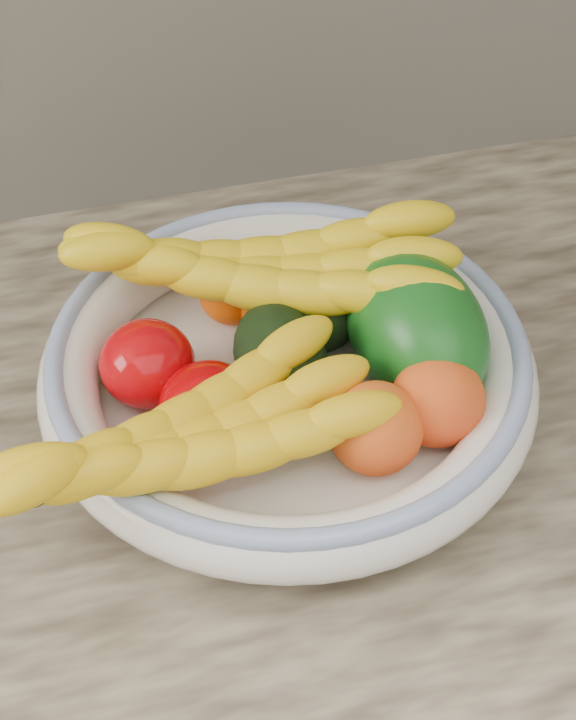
# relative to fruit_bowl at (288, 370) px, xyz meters

# --- Properties ---
(kitchen_counter) EXTENTS (2.44, 0.66, 1.40)m
(kitchen_counter) POSITION_rel_fruit_bowl_xyz_m (0.00, 0.03, -0.48)
(kitchen_counter) COLOR brown
(kitchen_counter) RESTS_ON ground
(fruit_bowl) EXTENTS (0.39, 0.39, 0.08)m
(fruit_bowl) POSITION_rel_fruit_bowl_xyz_m (0.00, 0.00, 0.00)
(fruit_bowl) COLOR white
(fruit_bowl) RESTS_ON kitchen_counter
(clementine_back_left) EXTENTS (0.06, 0.06, 0.05)m
(clementine_back_left) POSITION_rel_fruit_bowl_xyz_m (-0.02, 0.09, 0.01)
(clementine_back_left) COLOR #FD5B05
(clementine_back_left) RESTS_ON fruit_bowl
(clementine_back_right) EXTENTS (0.06, 0.06, 0.04)m
(clementine_back_right) POSITION_rel_fruit_bowl_xyz_m (0.02, 0.10, 0.01)
(clementine_back_right) COLOR orange
(clementine_back_right) RESTS_ON fruit_bowl
(clementine_back_mid) EXTENTS (0.05, 0.05, 0.04)m
(clementine_back_mid) POSITION_rel_fruit_bowl_xyz_m (0.00, 0.07, 0.01)
(clementine_back_mid) COLOR #F65F05
(clementine_back_mid) RESTS_ON fruit_bowl
(tomato_left) EXTENTS (0.08, 0.08, 0.07)m
(tomato_left) POSITION_rel_fruit_bowl_xyz_m (-0.11, 0.02, 0.01)
(tomato_left) COLOR #BA0308
(tomato_left) RESTS_ON fruit_bowl
(tomato_near_left) EXTENTS (0.10, 0.10, 0.07)m
(tomato_near_left) POSITION_rel_fruit_bowl_xyz_m (-0.07, -0.04, 0.01)
(tomato_near_left) COLOR #AB0003
(tomato_near_left) RESTS_ON fruit_bowl
(avocado_center) EXTENTS (0.07, 0.10, 0.07)m
(avocado_center) POSITION_rel_fruit_bowl_xyz_m (-0.01, 0.00, 0.02)
(avocado_center) COLOR black
(avocado_center) RESTS_ON fruit_bowl
(avocado_right) EXTENTS (0.12, 0.12, 0.07)m
(avocado_right) POSITION_rel_fruit_bowl_xyz_m (0.04, 0.05, 0.02)
(avocado_right) COLOR black
(avocado_right) RESTS_ON fruit_bowl
(green_mango) EXTENTS (0.15, 0.17, 0.13)m
(green_mango) POSITION_rel_fruit_bowl_xyz_m (0.10, -0.01, 0.03)
(green_mango) COLOR #0E4B11
(green_mango) RESTS_ON fruit_bowl
(peach_front) EXTENTS (0.07, 0.07, 0.07)m
(peach_front) POSITION_rel_fruit_bowl_xyz_m (0.04, -0.09, 0.02)
(peach_front) COLOR orange
(peach_front) RESTS_ON fruit_bowl
(peach_right) EXTENTS (0.08, 0.08, 0.07)m
(peach_right) POSITION_rel_fruit_bowl_xyz_m (0.09, -0.08, 0.02)
(peach_right) COLOR orange
(peach_right) RESTS_ON fruit_bowl
(banana_bunch_back) EXTENTS (0.35, 0.21, 0.09)m
(banana_bunch_back) POSITION_rel_fruit_bowl_xyz_m (-0.00, 0.07, 0.04)
(banana_bunch_back) COLOR yellow
(banana_bunch_back) RESTS_ON fruit_bowl
(banana_bunch_front) EXTENTS (0.33, 0.20, 0.08)m
(banana_bunch_front) POSITION_rel_fruit_bowl_xyz_m (-0.09, -0.09, 0.03)
(banana_bunch_front) COLOR yellow
(banana_bunch_front) RESTS_ON fruit_bowl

